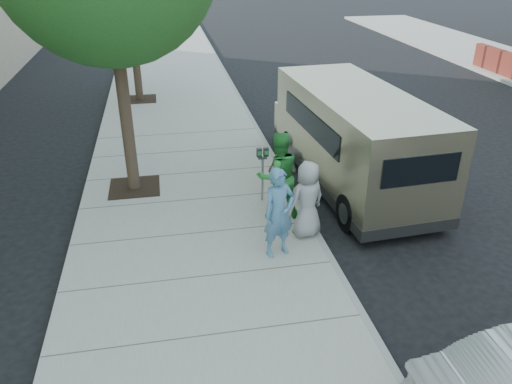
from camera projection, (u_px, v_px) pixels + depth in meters
ground at (244, 234)px, 10.47m from camera, size 120.00×120.00×0.00m
sidewalk at (196, 236)px, 10.27m from camera, size 5.00×60.00×0.15m
curb_face at (310, 225)px, 10.68m from camera, size 0.12×60.00×0.16m
parking_meter at (262, 163)px, 11.11m from camera, size 0.27×0.10×1.29m
van at (352, 136)px, 12.14m from camera, size 2.51×6.49×2.37m
person_officer at (279, 213)px, 9.19m from camera, size 0.74×0.60×1.76m
person_green_shirt at (278, 176)px, 10.41m from camera, size 1.03×0.85×1.93m
person_gray_shirt at (307, 199)px, 9.85m from camera, size 0.91×0.75×1.59m
person_striped_polo at (287, 167)px, 11.27m from camera, size 0.99×0.58×1.58m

